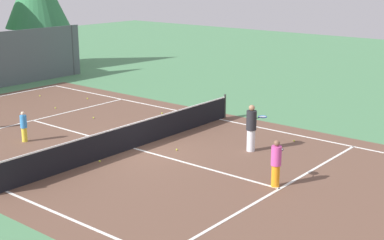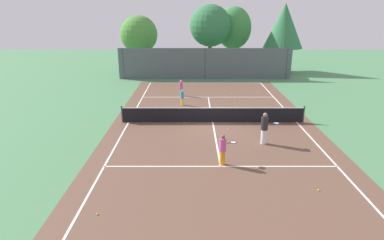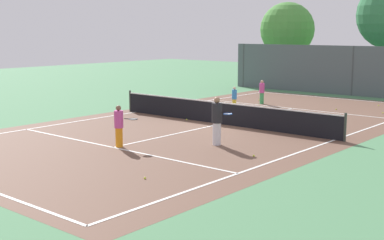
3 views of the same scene
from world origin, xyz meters
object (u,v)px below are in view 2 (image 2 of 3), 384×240
Objects in this scene: tennis_ball_1 at (304,148)px; tennis_ball_3 at (317,190)px; player_0 at (180,88)px; tennis_ball_5 at (212,111)px; tennis_ball_9 at (256,93)px; tennis_ball_7 at (230,94)px; tennis_ball_4 at (227,129)px; tennis_ball_6 at (233,103)px; tennis_ball_8 at (170,92)px; tennis_ball_0 at (239,86)px; tennis_ball_11 at (272,110)px; player_2 at (263,128)px; player_3 at (181,97)px; player_1 at (222,149)px; tennis_ball_10 at (183,123)px; ball_crate at (235,116)px; tennis_ball_2 at (96,214)px.

tennis_ball_3 is at bearing -101.01° from tennis_ball_1.
tennis_ball_5 is (2.45, -4.63, -0.67)m from player_0.
tennis_ball_7 is at bearing -170.92° from tennis_ball_9.
player_0 reaches higher than tennis_ball_4.
tennis_ball_8 is (-5.17, 3.43, 0.00)m from tennis_ball_6.
tennis_ball_0 is 12.00m from tennis_ball_4.
tennis_ball_11 is at bearing -35.66° from tennis_ball_6.
tennis_ball_8 is (-5.22, 0.54, 0.00)m from tennis_ball_7.
player_0 is 8.92m from tennis_ball_4.
player_2 is at bearing -65.20° from player_0.
player_3 is at bearing -86.58° from player_0.
player_1 is 23.01× the size of tennis_ball_1.
tennis_ball_11 is at bearing -87.83° from tennis_ball_9.
tennis_ball_9 is at bearing 72.97° from player_1.
tennis_ball_8 is (-7.84, 12.30, 0.00)m from tennis_ball_1.
tennis_ball_1 and tennis_ball_10 have the same top height.
player_2 reaches higher than ball_crate.
tennis_ball_3 is at bearing -75.91° from player_2.
tennis_ball_1 and tennis_ball_11 have the same top height.
tennis_ball_0 is 6.80m from tennis_ball_8.
tennis_ball_6 is at bearing 84.63° from ball_crate.
tennis_ball_11 is (4.48, 8.87, -0.75)m from player_1.
tennis_ball_7 is 1.00× the size of tennis_ball_8.
player_0 is 16.65m from tennis_ball_3.
player_1 is 4.98m from tennis_ball_1.
tennis_ball_4 is 1.00× the size of tennis_ball_9.
tennis_ball_6 is (4.08, 0.61, -0.60)m from player_3.
tennis_ball_3 is at bearing -68.47° from player_0.
tennis_ball_7 is at bearing 7.47° from player_0.
tennis_ball_10 is at bearing 142.18° from player_2.
player_2 is 26.97× the size of tennis_ball_11.
tennis_ball_5 and tennis_ball_8 have the same top height.
player_0 is 20.71× the size of tennis_ball_2.
player_1 reaches higher than tennis_ball_0.
tennis_ball_6 is (-2.68, 8.87, 0.00)m from tennis_ball_1.
tennis_ball_4 and tennis_ball_9 have the same top height.
ball_crate is 6.55× the size of tennis_ball_4.
tennis_ball_0 is (5.31, 6.37, -0.60)m from player_3.
player_1 is at bearing -102.43° from ball_crate.
ball_crate is 2.26m from tennis_ball_4.
tennis_ball_4 is (2.96, -5.40, -0.60)m from player_3.
tennis_ball_3 is 16.42m from tennis_ball_9.
tennis_ball_6 is at bearing -126.46° from tennis_ball_9.
tennis_ball_9 is (0.57, 16.41, 0.00)m from tennis_ball_3.
tennis_ball_3 is at bearing -82.02° from tennis_ball_6.
ball_crate is 6.79m from tennis_ball_7.
player_0 is at bearing 114.80° from player_2.
tennis_ball_0 is at bearing 87.44° from player_2.
tennis_ball_3 is at bearing -91.98° from tennis_ball_9.
tennis_ball_8 is at bearing -159.97° from tennis_ball_0.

